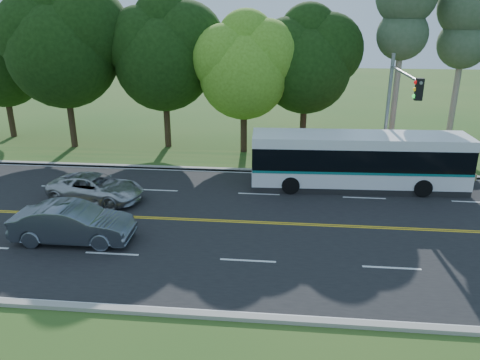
# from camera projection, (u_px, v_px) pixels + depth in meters

# --- Properties ---
(ground) EXTENTS (120.00, 120.00, 0.00)m
(ground) POSITION_uv_depth(u_px,v_px,m) (265.00, 223.00, 21.54)
(ground) COLOR #29551C
(ground) RESTS_ON ground
(road) EXTENTS (60.00, 14.00, 0.02)m
(road) POSITION_uv_depth(u_px,v_px,m) (265.00, 223.00, 21.54)
(road) COLOR black
(road) RESTS_ON ground
(curb_north) EXTENTS (60.00, 0.30, 0.15)m
(curb_north) POSITION_uv_depth(u_px,v_px,m) (271.00, 171.00, 28.19)
(curb_north) COLOR #9B978C
(curb_north) RESTS_ON ground
(curb_south) EXTENTS (60.00, 0.30, 0.15)m
(curb_south) POSITION_uv_depth(u_px,v_px,m) (254.00, 318.00, 14.84)
(curb_south) COLOR #9B978C
(curb_south) RESTS_ON ground
(grass_verge) EXTENTS (60.00, 4.00, 0.10)m
(grass_verge) POSITION_uv_depth(u_px,v_px,m) (272.00, 162.00, 29.92)
(grass_verge) COLOR #29551C
(grass_verge) RESTS_ON ground
(lane_markings) EXTENTS (57.60, 13.82, 0.00)m
(lane_markings) POSITION_uv_depth(u_px,v_px,m) (263.00, 223.00, 21.54)
(lane_markings) COLOR gold
(lane_markings) RESTS_ON road
(tree_row) EXTENTS (44.70, 9.10, 13.84)m
(tree_row) POSITION_uv_depth(u_px,v_px,m) (198.00, 49.00, 31.00)
(tree_row) COLOR black
(tree_row) RESTS_ON ground
(bougainvillea_hedge) EXTENTS (9.50, 2.25, 1.50)m
(bougainvillea_hedge) POSITION_uv_depth(u_px,v_px,m) (391.00, 159.00, 28.23)
(bougainvillea_hedge) COLOR #A20D2D
(bougainvillea_hedge) RESTS_ON ground
(traffic_signal) EXTENTS (0.42, 6.10, 7.00)m
(traffic_signal) POSITION_uv_depth(u_px,v_px,m) (396.00, 103.00, 24.36)
(traffic_signal) COLOR gray
(traffic_signal) RESTS_ON ground
(transit_bus) EXTENTS (11.53, 2.92, 2.99)m
(transit_bus) POSITION_uv_depth(u_px,v_px,m) (358.00, 162.00, 25.24)
(transit_bus) COLOR white
(transit_bus) RESTS_ON road
(sedan) EXTENTS (5.03, 1.84, 1.65)m
(sedan) POSITION_uv_depth(u_px,v_px,m) (73.00, 223.00, 19.58)
(sedan) COLOR slate
(sedan) RESTS_ON road
(suv) EXTENTS (5.19, 3.10, 1.35)m
(suv) POSITION_uv_depth(u_px,v_px,m) (96.00, 188.00, 23.82)
(suv) COLOR #B5B7BA
(suv) RESTS_ON road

